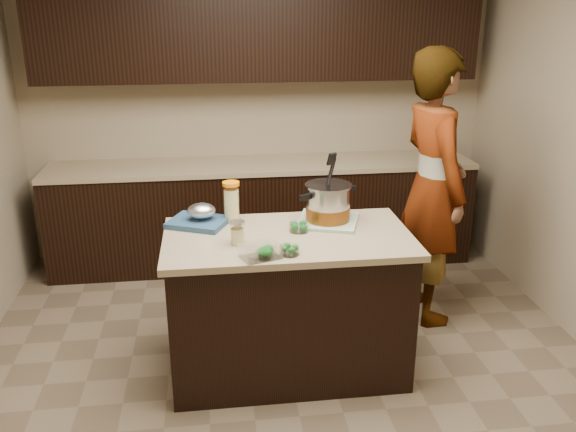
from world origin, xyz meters
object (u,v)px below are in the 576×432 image
(stock_pot, at_px, (328,205))
(person, at_px, (432,188))
(island, at_px, (288,303))
(lemonade_pitcher, at_px, (232,203))

(stock_pot, distance_m, person, 0.92)
(stock_pot, relative_size, person, 0.21)
(island, xyz_separation_m, person, (1.09, 0.59, 0.51))
(stock_pot, relative_size, lemonade_pitcher, 1.63)
(stock_pot, height_order, lemonade_pitcher, stock_pot)
(person, bearing_deg, stock_pot, 110.30)
(island, xyz_separation_m, lemonade_pitcher, (-0.32, 0.28, 0.57))
(stock_pot, distance_m, lemonade_pitcher, 0.60)
(lemonade_pitcher, bearing_deg, stock_pot, -9.15)
(lemonade_pitcher, xyz_separation_m, person, (1.41, 0.31, -0.05))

